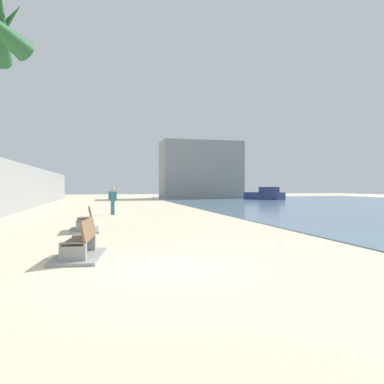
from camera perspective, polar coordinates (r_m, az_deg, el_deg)
name	(u,v)px	position (r m, az deg, el deg)	size (l,w,h in m)	color
ground_plane	(124,212)	(26.03, -10.51, -3.11)	(120.00, 120.00, 0.00)	beige
seawall	(7,187)	(26.63, -26.85, 0.64)	(0.80, 64.00, 3.47)	gray
bench_near	(80,249)	(9.70, -17.03, -8.46)	(1.36, 2.23, 0.98)	gray
bench_far	(85,225)	(15.44, -16.32, -4.98)	(1.17, 2.13, 0.98)	gray
person_walking	(113,199)	(23.58, -12.26, -1.03)	(0.52, 0.25, 1.75)	teal
boat_far_left	(265,195)	(50.48, 11.28, -0.41)	(4.23, 5.87, 1.69)	navy
harbor_building	(201,170)	(55.87, 1.34, 3.43)	(12.00, 6.00, 8.58)	gray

